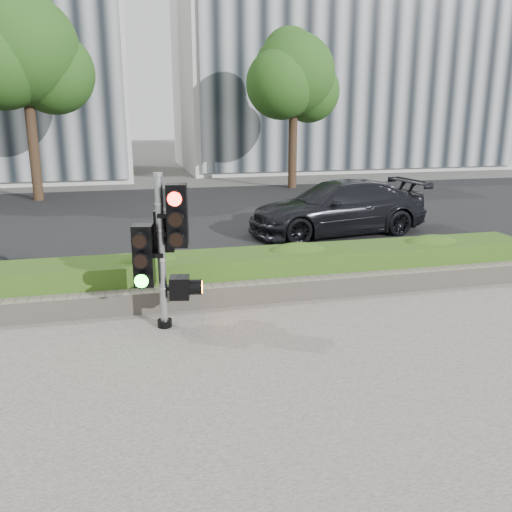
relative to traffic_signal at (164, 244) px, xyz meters
name	(u,v)px	position (x,y,z in m)	size (l,w,h in m)	color
ground	(250,354)	(0.99, -1.18, -1.29)	(120.00, 120.00, 0.00)	#51514C
sidewalk	(313,469)	(0.99, -3.68, -1.27)	(16.00, 11.00, 0.03)	#9E9389
road	(175,217)	(0.99, 8.82, -1.28)	(60.00, 13.00, 0.02)	black
curb	(211,281)	(0.99, 1.97, -1.23)	(60.00, 0.25, 0.12)	gray
stone_wall	(223,295)	(0.99, 0.72, -1.09)	(12.00, 0.32, 0.34)	gray
hedge	(216,274)	(0.99, 1.37, -0.92)	(12.00, 1.00, 0.68)	#558729
building_right	(334,62)	(11.99, 23.82, 4.71)	(18.00, 10.00, 12.00)	#B7B7B2
tree_left	(24,54)	(-3.53, 13.37, 3.76)	(4.61, 4.03, 7.34)	black
tree_right	(293,78)	(6.47, 14.37, 3.19)	(4.10, 3.58, 6.53)	black
traffic_signal	(164,244)	(0.00, 0.00, 0.00)	(0.82, 0.65, 2.28)	black
car_dark	(337,207)	(4.90, 5.43, -0.58)	(1.93, 4.76, 1.38)	black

